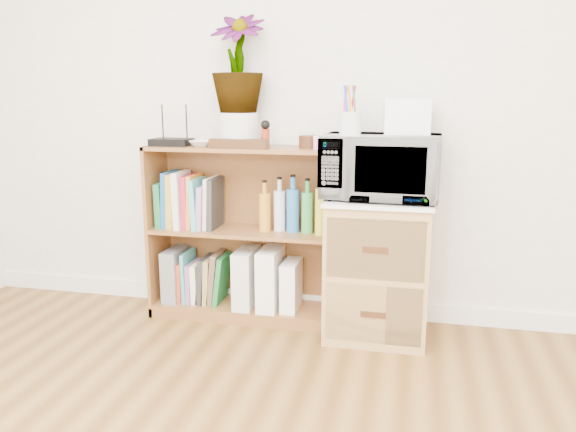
% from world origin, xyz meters
% --- Properties ---
extents(skirting_board, '(4.00, 0.02, 0.10)m').
position_xyz_m(skirting_board, '(0.00, 2.24, 0.05)').
color(skirting_board, white).
rests_on(skirting_board, ground).
extents(bookshelf, '(1.00, 0.30, 0.95)m').
position_xyz_m(bookshelf, '(-0.35, 2.10, 0.47)').
color(bookshelf, brown).
rests_on(bookshelf, ground).
extents(wicker_unit, '(0.50, 0.45, 0.70)m').
position_xyz_m(wicker_unit, '(0.40, 2.02, 0.35)').
color(wicker_unit, '#9E7542').
rests_on(wicker_unit, ground).
extents(microwave, '(0.58, 0.40, 0.31)m').
position_xyz_m(microwave, '(0.40, 2.02, 0.88)').
color(microwave, white).
rests_on(microwave, wicker_unit).
extents(pen_cup, '(0.10, 0.10, 0.11)m').
position_xyz_m(pen_cup, '(0.26, 1.92, 1.09)').
color(pen_cup, silver).
rests_on(pen_cup, microwave).
extents(small_appliance, '(0.22, 0.18, 0.17)m').
position_xyz_m(small_appliance, '(0.52, 2.09, 1.12)').
color(small_appliance, white).
rests_on(small_appliance, microwave).
extents(router, '(0.21, 0.14, 0.04)m').
position_xyz_m(router, '(-0.73, 2.08, 0.97)').
color(router, black).
rests_on(router, bookshelf).
extents(white_bowl, '(0.13, 0.13, 0.03)m').
position_xyz_m(white_bowl, '(-0.55, 2.07, 0.97)').
color(white_bowl, silver).
rests_on(white_bowl, bookshelf).
extents(plant_pot, '(0.21, 0.21, 0.18)m').
position_xyz_m(plant_pot, '(-0.36, 2.12, 1.04)').
color(plant_pot, silver).
rests_on(plant_pot, bookshelf).
extents(potted_plant, '(0.28, 0.28, 0.50)m').
position_xyz_m(potted_plant, '(-0.36, 2.12, 1.38)').
color(potted_plant, '#2D712E').
rests_on(potted_plant, plant_pot).
extents(trinket_box, '(0.30, 0.08, 0.05)m').
position_xyz_m(trinket_box, '(-0.32, 2.00, 0.97)').
color(trinket_box, '#36220E').
rests_on(trinket_box, bookshelf).
extents(kokeshi_doll, '(0.04, 0.04, 0.10)m').
position_xyz_m(kokeshi_doll, '(-0.20, 2.06, 1.00)').
color(kokeshi_doll, maroon).
rests_on(kokeshi_doll, bookshelf).
extents(wooden_bowl, '(0.11, 0.11, 0.06)m').
position_xyz_m(wooden_bowl, '(0.03, 2.11, 0.98)').
color(wooden_bowl, '#3B2110').
rests_on(wooden_bowl, bookshelf).
extents(paint_jars, '(0.11, 0.04, 0.06)m').
position_xyz_m(paint_jars, '(0.11, 2.01, 0.98)').
color(paint_jars, pink).
rests_on(paint_jars, bookshelf).
extents(file_box, '(0.09, 0.23, 0.29)m').
position_xyz_m(file_box, '(-0.74, 2.10, 0.22)').
color(file_box, slate).
rests_on(file_box, bookshelf).
extents(magazine_holder_left, '(0.10, 0.26, 0.32)m').
position_xyz_m(magazine_holder_left, '(-0.32, 2.09, 0.23)').
color(magazine_holder_left, silver).
rests_on(magazine_holder_left, bookshelf).
extents(magazine_holder_mid, '(0.11, 0.27, 0.33)m').
position_xyz_m(magazine_holder_mid, '(-0.18, 2.09, 0.24)').
color(magazine_holder_mid, white).
rests_on(magazine_holder_mid, bookshelf).
extents(magazine_holder_right, '(0.08, 0.21, 0.27)m').
position_xyz_m(magazine_holder_right, '(-0.07, 2.09, 0.20)').
color(magazine_holder_right, white).
rests_on(magazine_holder_right, bookshelf).
extents(cookbooks, '(0.34, 0.20, 0.31)m').
position_xyz_m(cookbooks, '(-0.65, 2.10, 0.64)').
color(cookbooks, '#1C693B').
rests_on(cookbooks, bookshelf).
extents(liquor_bottles, '(0.36, 0.07, 0.31)m').
position_xyz_m(liquor_bottles, '(-0.06, 2.10, 0.64)').
color(liquor_bottles, orange).
rests_on(liquor_bottles, bookshelf).
extents(lower_books, '(0.27, 0.19, 0.29)m').
position_xyz_m(lower_books, '(-0.57, 2.10, 0.20)').
color(lower_books, '#BF4421').
rests_on(lower_books, bookshelf).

